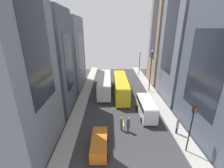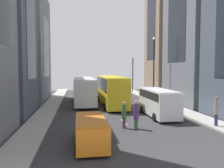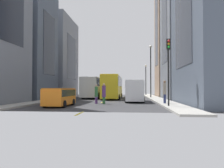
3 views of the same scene
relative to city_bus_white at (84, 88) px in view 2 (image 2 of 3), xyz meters
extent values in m
plane|color=#333335|center=(3.00, -1.16, -2.01)|extent=(40.22, 40.22, 0.00)
cube|color=#9E9B93|center=(-4.08, -1.16, -1.93)|extent=(2.06, 44.00, 0.15)
cube|color=#9E9B93|center=(10.08, -1.16, -1.93)|extent=(2.06, 44.00, 0.15)
cube|color=yellow|center=(3.00, -11.66, -2.00)|extent=(0.16, 2.00, 0.01)
cube|color=yellow|center=(3.00, -1.16, -2.00)|extent=(0.16, 2.00, 0.01)
cube|color=yellow|center=(3.00, 9.34, -2.00)|extent=(0.16, 2.00, 0.01)
cube|color=yellow|center=(3.00, 19.84, -2.00)|extent=(0.16, 2.00, 0.01)
cube|color=slate|center=(-8.61, 3.81, 5.62)|extent=(6.60, 10.21, 15.27)
cube|color=#1E232D|center=(-8.61, 3.81, 5.62)|extent=(6.67, 5.62, 8.40)
cube|color=slate|center=(15.10, -3.51, 10.01)|extent=(7.58, 9.03, 24.04)
cube|color=#1E232D|center=(15.10, -3.51, 10.01)|extent=(7.65, 4.96, 13.22)
cube|color=#937760|center=(14.83, 6.11, 11.54)|extent=(7.04, 7.40, 27.10)
cube|color=#1E232D|center=(14.83, 6.11, 11.54)|extent=(7.11, 4.07, 14.90)
cube|color=silver|center=(0.00, 0.00, -0.23)|extent=(2.55, 11.90, 3.00)
cube|color=black|center=(0.00, 0.00, 0.62)|extent=(2.60, 10.95, 1.20)
cube|color=beige|center=(0.00, 0.00, 1.31)|extent=(2.45, 11.43, 0.08)
cylinder|color=black|center=(-1.17, 3.69, -1.51)|extent=(0.46, 1.00, 1.00)
cylinder|color=black|center=(1.17, 3.69, -1.51)|extent=(0.46, 1.00, 1.00)
cylinder|color=black|center=(-1.17, -3.69, -1.51)|extent=(0.46, 1.00, 1.00)
cylinder|color=black|center=(1.17, -3.69, -1.51)|extent=(0.46, 1.00, 1.00)
cube|color=yellow|center=(3.31, -1.93, -0.15)|extent=(2.45, 12.01, 3.30)
cube|color=black|center=(3.31, -1.93, 0.71)|extent=(2.50, 11.05, 1.48)
cube|color=gold|center=(3.31, -1.93, 1.54)|extent=(2.35, 11.53, 0.08)
cylinder|color=black|center=(2.19, 1.79, -1.63)|extent=(0.44, 0.76, 0.76)
cylinder|color=black|center=(4.44, 1.79, -1.63)|extent=(0.44, 0.76, 0.76)
cylinder|color=black|center=(2.19, -5.65, -1.63)|extent=(0.44, 0.76, 0.76)
cylinder|color=black|center=(4.44, -5.65, -1.63)|extent=(0.44, 0.76, 0.76)
cube|color=white|center=(6.69, -9.87, -0.66)|extent=(2.05, 6.12, 2.30)
cube|color=black|center=(6.69, -9.87, 0.09)|extent=(2.09, 5.63, 0.69)
cube|color=silver|center=(6.69, -9.87, 0.53)|extent=(1.97, 5.87, 0.08)
cylinder|color=black|center=(5.75, -7.97, -1.65)|extent=(0.37, 0.72, 0.72)
cylinder|color=black|center=(7.64, -7.97, -1.65)|extent=(0.37, 0.72, 0.72)
cylinder|color=black|center=(5.75, -11.76, -1.65)|extent=(0.37, 0.72, 0.72)
cylinder|color=black|center=(7.64, -11.76, -1.65)|extent=(0.37, 0.72, 0.72)
cube|color=orange|center=(-0.12, -17.07, -1.14)|extent=(1.73, 4.31, 1.39)
cube|color=black|center=(-0.12, -17.07, -0.79)|extent=(1.77, 3.97, 0.58)
cube|color=#BE6115|center=(-0.12, -17.07, -0.41)|extent=(1.66, 4.14, 0.08)
cylinder|color=black|center=(-0.92, -15.74, -1.70)|extent=(0.31, 0.62, 0.62)
cylinder|color=black|center=(0.67, -15.74, -1.70)|extent=(0.31, 0.62, 0.62)
cylinder|color=black|center=(-0.92, -18.41, -1.70)|extent=(0.31, 0.62, 0.62)
cylinder|color=black|center=(0.67, -18.41, -1.70)|extent=(0.31, 0.62, 0.62)
cylinder|color=#336B38|center=(3.45, -13.84, -1.65)|extent=(0.30, 0.30, 0.72)
cylinder|color=#593372|center=(3.45, -13.84, -0.69)|extent=(0.40, 0.40, 1.20)
sphere|color=tan|center=(3.45, -13.84, 0.02)|extent=(0.23, 0.23, 0.23)
cylinder|color=navy|center=(9.60, -14.49, -1.41)|extent=(0.24, 0.24, 0.89)
cylinder|color=gray|center=(9.60, -14.49, -0.42)|extent=(0.32, 0.32, 1.11)
sphere|color=#8C6647|center=(9.60, -14.49, 0.26)|extent=(0.25, 0.25, 0.25)
cylinder|color=#593372|center=(2.60, -13.54, -1.64)|extent=(0.26, 0.26, 0.74)
cylinder|color=#336B38|center=(2.60, -13.54, -0.73)|extent=(0.35, 0.35, 1.06)
sphere|color=tan|center=(2.60, -13.54, -0.09)|extent=(0.22, 0.22, 0.22)
cylinder|color=black|center=(9.55, 11.38, 1.34)|extent=(0.18, 0.18, 6.39)
sphere|color=silver|center=(9.55, 11.38, 4.71)|extent=(0.44, 0.44, 0.44)
cylinder|color=black|center=(9.55, -0.39, 2.30)|extent=(0.18, 0.18, 8.31)
sphere|color=silver|center=(9.55, -0.39, 6.63)|extent=(0.44, 0.44, 0.44)
camera|label=1|loc=(1.04, -30.43, 10.84)|focal=24.20mm
camera|label=2|loc=(-0.87, -29.88, 2.45)|focal=35.68mm
camera|label=3|loc=(6.34, -35.12, -0.39)|focal=32.91mm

